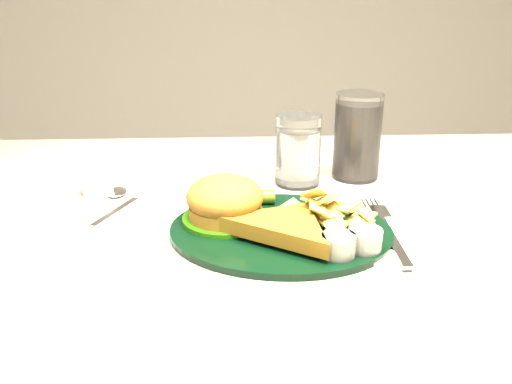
% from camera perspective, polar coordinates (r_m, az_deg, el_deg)
% --- Properties ---
extents(dinner_plate, '(0.32, 0.28, 0.06)m').
position_cam_1_polar(dinner_plate, '(0.72, 2.53, -1.98)').
color(dinner_plate, black).
rests_on(dinner_plate, table).
extents(water_glass, '(0.09, 0.09, 0.11)m').
position_cam_1_polar(water_glass, '(0.89, 4.22, 4.19)').
color(water_glass, white).
rests_on(water_glass, table).
extents(cola_glass, '(0.10, 0.10, 0.14)m').
position_cam_1_polar(cola_glass, '(0.93, 10.10, 5.49)').
color(cola_glass, black).
rests_on(cola_glass, table).
extents(fork_napkin, '(0.14, 0.18, 0.01)m').
position_cam_1_polar(fork_napkin, '(0.73, 13.33, -4.44)').
color(fork_napkin, white).
rests_on(fork_napkin, table).
extents(spoon, '(0.09, 0.15, 0.01)m').
position_cam_1_polar(spoon, '(0.82, -13.89, -1.76)').
color(spoon, white).
rests_on(spoon, table).
extents(ramekin, '(0.05, 0.05, 0.03)m').
position_cam_1_polar(ramekin, '(0.89, -15.58, 0.67)').
color(ramekin, white).
rests_on(ramekin, table).
extents(wrapped_straw, '(0.20, 0.18, 0.01)m').
position_cam_1_polar(wrapped_straw, '(0.90, -3.63, 1.03)').
color(wrapped_straw, white).
rests_on(wrapped_straw, table).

